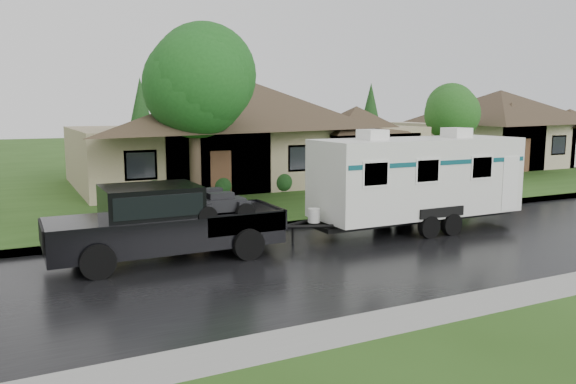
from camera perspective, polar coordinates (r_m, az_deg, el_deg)
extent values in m
plane|color=#294B17|center=(18.57, 6.38, -4.51)|extent=(140.00, 140.00, 0.00)
cube|color=black|center=(16.97, 10.06, -5.82)|extent=(140.00, 8.00, 0.01)
cube|color=gray|center=(20.43, 2.95, -3.05)|extent=(140.00, 0.50, 0.15)
cube|color=#294B17|center=(32.00, -8.35, 1.08)|extent=(140.00, 26.00, 0.15)
cube|color=tan|center=(31.59, -4.38, 3.92)|extent=(18.00, 10.00, 3.00)
pyramid|color=#33271C|center=(31.53, -4.47, 11.37)|extent=(19.44, 10.80, 2.60)
cube|color=tan|center=(31.46, 6.88, 3.59)|extent=(5.76, 4.00, 2.70)
cube|color=#B8AC88|center=(43.61, 20.55, 4.67)|extent=(14.00, 9.00, 3.00)
pyramid|color=#33271C|center=(43.56, 20.82, 9.66)|extent=(15.12, 9.72, 2.30)
cube|color=#B8AC88|center=(45.23, 26.51, 4.24)|extent=(4.48, 4.00, 2.70)
cylinder|color=#382B1E|center=(23.11, -9.39, 2.31)|extent=(0.46, 0.46, 3.13)
sphere|color=#206220|center=(23.00, -9.60, 10.84)|extent=(4.33, 4.33, 4.33)
cylinder|color=#382B1E|center=(34.03, 15.95, 3.40)|extent=(0.38, 0.38, 2.35)
sphere|color=#2A6822|center=(33.92, 16.13, 7.73)|extent=(3.24, 3.24, 3.24)
sphere|color=#143814|center=(25.34, -13.57, 0.29)|extent=(1.00, 1.00, 1.00)
sphere|color=#143814|center=(26.21, -6.85, 0.74)|extent=(1.00, 1.00, 1.00)
sphere|color=#143814|center=(27.42, -0.65, 1.14)|extent=(1.00, 1.00, 1.00)
sphere|color=#143814|center=(28.92, 4.98, 1.50)|extent=(1.00, 1.00, 1.00)
sphere|color=#143814|center=(30.68, 10.01, 1.80)|extent=(1.00, 1.00, 1.00)
cube|color=black|center=(15.90, -12.21, -3.84)|extent=(6.30, 2.10, 0.90)
cube|color=black|center=(15.45, -20.58, -3.48)|extent=(1.68, 2.05, 0.37)
cube|color=black|center=(15.65, -13.79, -1.07)|extent=(2.52, 1.97, 0.95)
cube|color=black|center=(15.64, -13.80, -0.88)|extent=(2.31, 2.02, 0.58)
cube|color=black|center=(16.45, -5.48, -2.53)|extent=(2.31, 2.00, 0.06)
cylinder|color=black|center=(14.64, -18.78, -6.70)|extent=(0.88, 0.34, 0.88)
cylinder|color=black|center=(16.63, -19.76, -4.95)|extent=(0.88, 0.34, 0.88)
cylinder|color=black|center=(15.64, -4.09, -5.30)|extent=(0.88, 0.34, 0.88)
cylinder|color=black|center=(17.51, -6.67, -3.83)|extent=(0.88, 0.34, 0.88)
cube|color=silver|center=(19.70, 12.99, 1.58)|extent=(7.35, 2.52, 2.57)
cube|color=black|center=(19.92, 12.85, -2.54)|extent=(7.77, 1.26, 0.15)
cube|color=#0B4953|center=(19.65, 13.05, 3.22)|extent=(7.21, 2.54, 0.15)
cube|color=white|center=(18.44, 8.58, 5.78)|extent=(0.74, 0.84, 0.34)
cube|color=white|center=(20.70, 16.74, 5.81)|extent=(0.74, 0.84, 0.34)
cylinder|color=black|center=(18.71, 14.13, -3.47)|extent=(0.74, 0.25, 0.74)
cylinder|color=black|center=(20.61, 9.65, -2.23)|extent=(0.74, 0.25, 0.74)
cylinder|color=black|center=(19.33, 16.27, -3.17)|extent=(0.74, 0.25, 0.74)
cylinder|color=black|center=(21.17, 11.72, -2.01)|extent=(0.74, 0.25, 0.74)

